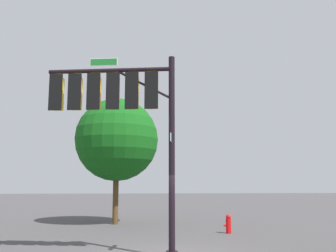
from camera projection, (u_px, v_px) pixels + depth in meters
signal_pole_assembly at (117, 103)px, 12.26m from camera, size 4.29×1.43×6.40m
fire_hydrant at (228, 224)px, 16.71m from camera, size 0.33×0.24×0.83m
tree_mid at (117, 140)px, 20.89m from camera, size 4.63×4.63×6.94m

